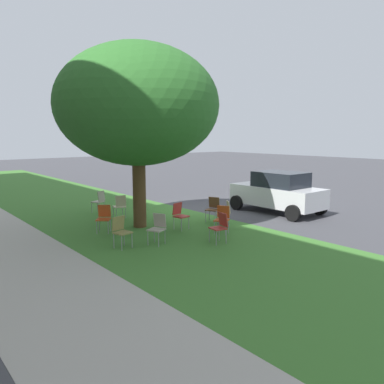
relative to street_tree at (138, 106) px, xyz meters
The scene contains 14 objects.
ground 5.33m from the street_tree, 76.06° to the right, with size 80.00×80.00×0.00m, color #424247.
grass_verge 4.13m from the street_tree, 11.58° to the right, with size 48.00×6.00×0.01m, color #3D752D.
street_tree is the anchor object (origin of this frame).
chair_0 4.57m from the street_tree, 129.39° to the right, with size 0.58×0.58×0.88m.
chair_1 4.29m from the street_tree, 135.95° to the left, with size 0.49×0.48×0.88m.
chair_2 4.79m from the street_tree, 166.91° to the right, with size 0.48×0.48×0.88m.
chair_3 3.75m from the street_tree, 86.07° to the left, with size 0.59×0.58×0.88m.
chair_4 4.66m from the street_tree, ahead, with size 0.56×0.56×0.88m.
chair_5 3.86m from the street_tree, ahead, with size 0.48×0.48×0.88m.
chair_6 4.54m from the street_tree, 147.60° to the right, with size 0.56×0.57×0.88m.
chair_7 4.41m from the street_tree, 112.33° to the right, with size 0.55×0.56×0.88m.
chair_8 4.18m from the street_tree, 161.10° to the left, with size 0.54×0.55×0.88m.
chair_9 3.79m from the street_tree, 143.57° to the right, with size 0.49×0.48×0.88m.
parked_car 6.59m from the street_tree, 104.93° to the right, with size 3.70×1.92×1.65m.
Camera 1 is at (-11.68, 10.07, 3.10)m, focal length 35.51 mm.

